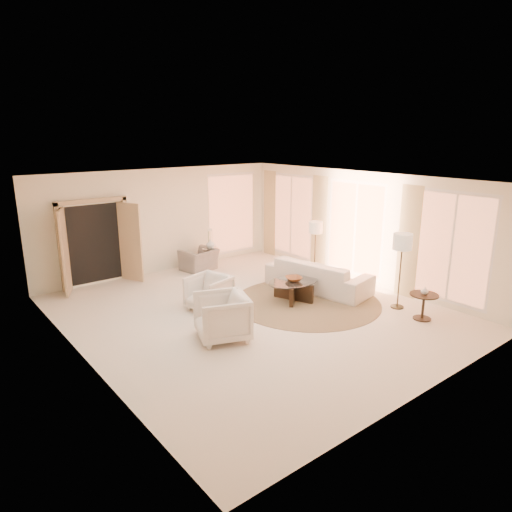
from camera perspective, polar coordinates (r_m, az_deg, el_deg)
room at (r=9.35m, az=-0.39°, el=0.86°), size 7.04×8.04×2.83m
windows_right at (r=11.81m, az=12.61°, el=3.28°), size 0.10×6.40×2.40m
window_back_corner at (r=13.80m, az=-3.01°, el=5.31°), size 1.70×0.10×2.40m
curtains_right at (r=12.35m, az=9.22°, el=3.73°), size 0.06×5.20×2.60m
french_doors at (r=11.85m, az=-19.36°, el=1.42°), size 1.95×0.66×2.16m
area_rug at (r=10.44m, az=6.33°, el=-5.69°), size 4.01×4.01×0.01m
sofa at (r=11.16m, az=7.79°, el=-2.37°), size 1.48×2.70×0.74m
armchair_left at (r=9.89m, az=-5.90°, el=-4.37°), size 0.94×0.97×0.83m
armchair_right at (r=8.48m, az=-4.28°, el=-7.33°), size 1.12×1.15×0.94m
accent_chair at (r=12.73m, az=-7.13°, el=-0.02°), size 0.99×0.74×0.79m
coffee_table at (r=10.41m, az=4.71°, el=-4.01°), size 1.55×1.55×0.47m
end_table at (r=9.94m, az=20.21°, el=-5.43°), size 0.58×0.58×0.54m
side_table at (r=12.91m, az=-5.66°, el=-0.02°), size 0.49×0.49×0.57m
floor_lamp_near at (r=12.03m, az=7.47°, el=3.26°), size 0.36×0.36×1.47m
floor_lamp_far at (r=10.12m, az=17.83°, el=1.31°), size 0.40×0.40×1.66m
bowl at (r=10.34m, az=4.74°, el=-2.87°), size 0.48×0.48×0.09m
end_vase at (r=9.85m, az=20.34°, el=-4.07°), size 0.20×0.20×0.16m
side_vase at (r=12.82m, az=-5.70°, el=1.52°), size 0.26×0.26×0.27m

